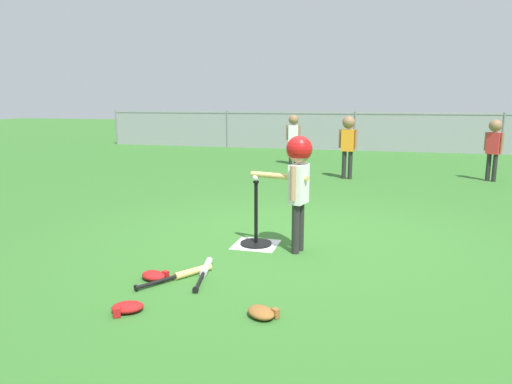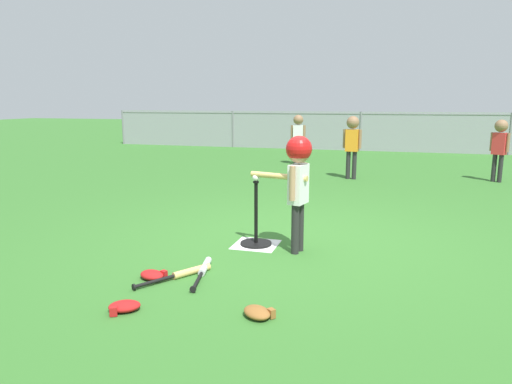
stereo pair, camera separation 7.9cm
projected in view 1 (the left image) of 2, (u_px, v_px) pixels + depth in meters
name	position (u px, v px, depth m)	size (l,w,h in m)	color
ground_plane	(294.00, 240.00, 4.90)	(60.00, 60.00, 0.00)	#336B28
home_plate	(256.00, 244.00, 4.75)	(0.44, 0.44, 0.01)	white
batting_tee	(256.00, 235.00, 4.73)	(0.32, 0.32, 0.66)	black
baseball_on_tee	(256.00, 177.00, 4.62)	(0.07, 0.07, 0.07)	white
batter_child	(298.00, 170.00, 4.38)	(0.63, 0.31, 1.13)	#262626
fielder_near_left	(348.00, 139.00, 8.68)	(0.35, 0.23, 1.18)	#262626
fielder_deep_left	(293.00, 133.00, 10.69)	(0.34, 0.23, 1.15)	#262626
fielder_deep_center	(494.00, 142.00, 8.41)	(0.29, 0.23, 1.13)	#262626
spare_bat_silver	(205.00, 270.00, 3.96)	(0.20, 0.68, 0.06)	silver
spare_bat_wood	(186.00, 274.00, 3.87)	(0.43, 0.63, 0.06)	#DBB266
glove_by_plate	(262.00, 312.00, 3.15)	(0.27, 0.26, 0.07)	brown
glove_near_bats	(154.00, 276.00, 3.81)	(0.26, 0.23, 0.07)	#B21919
glove_tossed_aside	(127.00, 307.00, 3.22)	(0.27, 0.24, 0.07)	#B21919
outfield_fence	(355.00, 130.00, 13.81)	(16.06, 0.06, 1.15)	slate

